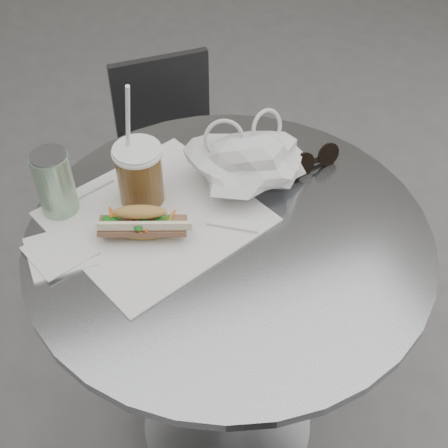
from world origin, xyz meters
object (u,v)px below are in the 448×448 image
object	(u,v)px
banh_mi	(142,223)
drink_can	(55,183)
chair_far	(179,189)
iced_coffee	(140,174)
sunglasses	(315,160)
cafe_table	(228,322)

from	to	relation	value
banh_mi	drink_can	distance (m)	0.18
chair_far	iced_coffee	bearing A→B (deg)	67.74
banh_mi	iced_coffee	distance (m)	0.11
chair_far	sunglasses	distance (m)	0.69
chair_far	iced_coffee	world-z (taller)	iced_coffee
cafe_table	chair_far	world-z (taller)	cafe_table
cafe_table	banh_mi	size ratio (longest dim) A/B	3.63
chair_far	sunglasses	size ratio (longest dim) A/B	5.98
cafe_table	iced_coffee	world-z (taller)	iced_coffee
chair_far	banh_mi	world-z (taller)	banh_mi
cafe_table	iced_coffee	distance (m)	0.39
chair_far	drink_can	size ratio (longest dim) A/B	5.05
drink_can	banh_mi	bearing A→B (deg)	-44.88
banh_mi	sunglasses	size ratio (longest dim) A/B	1.84
chair_far	cafe_table	bearing A→B (deg)	83.83
iced_coffee	sunglasses	world-z (taller)	iced_coffee
cafe_table	sunglasses	bearing A→B (deg)	25.50
iced_coffee	drink_can	xyz separation A→B (m)	(-0.15, 0.03, 0.00)
cafe_table	sunglasses	distance (m)	0.39
iced_coffee	chair_far	bearing A→B (deg)	65.93
cafe_table	drink_can	world-z (taller)	drink_can
banh_mi	drink_can	size ratio (longest dim) A/B	1.55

